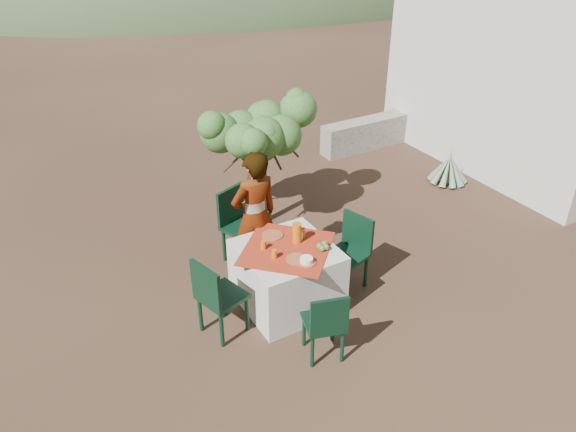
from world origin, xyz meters
The scene contains 22 objects.
ground centered at (0.00, 0.00, 0.00)m, with size 160.00×160.00×0.00m, color #311E16.
table centered at (-0.31, 0.23, 0.38)m, with size 1.30×1.30×0.76m.
chair_far centered at (-0.38, 1.35, 0.55)m, with size 0.59×0.59×0.98m.
chair_near centered at (-0.43, -0.75, 0.47)m, with size 0.49×0.49×0.85m.
chair_left centered at (-1.22, 0.13, 0.53)m, with size 0.54×0.54×0.95m.
chair_right centered at (0.53, 0.16, 0.52)m, with size 0.54×0.54×0.93m.
person centered at (-0.36, 0.91, 0.84)m, with size 0.61×0.40×1.67m, color #8C6651.
shrub_tree centered at (0.36, 2.03, 1.31)m, with size 1.41×1.38×1.65m.
agave centered at (3.52, 1.59, 0.23)m, with size 0.64×0.63×0.68m.
guesthouse centered at (5.60, 1.80, 1.50)m, with size 3.20×4.20×3.00m, color beige.
stone_wall centered at (3.60, 3.40, 0.28)m, with size 2.60×0.35×0.55m, color gray.
plate_far centered at (-0.33, 0.53, 0.77)m, with size 0.25×0.25×0.01m, color brown.
plate_near centered at (-0.33, -0.01, 0.77)m, with size 0.23×0.23×0.01m, color brown.
glass_far centered at (-0.54, 0.35, 0.81)m, with size 0.06×0.06×0.10m, color #D7630D.
glass_near centered at (-0.52, 0.14, 0.81)m, with size 0.06×0.06×0.10m, color #D7630D.
juice_pitcher centered at (-0.15, 0.29, 0.88)m, with size 0.11×0.11×0.23m, color #D7630D.
bowl_plate centered at (-0.27, -0.12, 0.77)m, with size 0.20×0.20×0.01m, color brown.
white_bowl centered at (-0.27, -0.12, 0.80)m, with size 0.14×0.14×0.05m, color white.
jar_left centered at (-0.04, 0.33, 0.80)m, with size 0.05×0.05×0.09m, color #C05F22.
jar_right centered at (-0.02, 0.48, 0.81)m, with size 0.06×0.06×0.09m, color #C05F22.
napkin_holder centered at (-0.10, 0.31, 0.80)m, with size 0.07×0.04×0.09m, color white.
fruit_cluster centered at (0.03, 0.02, 0.80)m, with size 0.14×0.13×0.07m.
Camera 1 is at (-2.88, -4.26, 4.25)m, focal length 35.00 mm.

